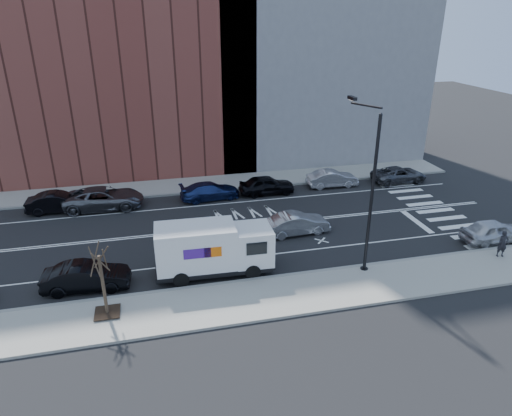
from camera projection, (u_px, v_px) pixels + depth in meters
name	position (u px, v px, depth m)	size (l,w,h in m)	color
ground	(222.00, 228.00, 31.19)	(120.00, 120.00, 0.00)	black
sidewalk_near	(250.00, 300.00, 23.29)	(44.00, 3.60, 0.15)	gray
sidewalk_far	(205.00, 184.00, 39.02)	(44.00, 3.60, 0.15)	gray
curb_near	(243.00, 281.00, 24.90)	(44.00, 0.25, 0.17)	gray
curb_far	(208.00, 191.00, 37.41)	(44.00, 0.25, 0.17)	gray
crosswalk	(430.00, 207.00, 34.59)	(3.00, 14.00, 0.01)	white
road_markings	(222.00, 228.00, 31.19)	(40.00, 8.60, 0.01)	white
bldg_brick	(96.00, 45.00, 39.08)	(26.00, 10.00, 22.00)	brown
bldg_concrete	(317.00, 19.00, 42.54)	(20.00, 10.00, 26.00)	slate
streetlight	(369.00, 185.00, 24.49)	(0.44, 4.02, 9.34)	black
street_tree	(104.00, 291.00, 21.62)	(1.20, 1.20, 3.75)	black
fedex_van	(213.00, 248.00, 25.27)	(6.63, 2.52, 2.99)	black
far_parked_b	(59.00, 202.00, 33.57)	(1.57, 4.49, 1.48)	black
far_parked_c	(104.00, 198.00, 34.10)	(2.68, 5.81, 1.61)	#54565D
far_parked_d	(210.00, 191.00, 35.86)	(1.90, 4.66, 1.35)	navy
far_parked_e	(267.00, 185.00, 36.86)	(1.79, 4.45, 1.52)	black
far_parked_f	(332.00, 179.00, 38.44)	(1.49, 4.27, 1.41)	#B4B3B9
far_parked_g	(399.00, 175.00, 39.50)	(2.20, 4.78, 1.33)	#46484D
driving_sedan	(297.00, 224.00, 30.23)	(1.52, 4.35, 1.43)	#9C9CA0
near_parked_rear_a	(86.00, 277.00, 24.11)	(1.56, 4.48, 1.48)	black
near_parked_front	(494.00, 231.00, 29.13)	(1.73, 4.30, 1.47)	silver
pedestrian	(503.00, 244.00, 27.02)	(0.60, 0.40, 1.65)	black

